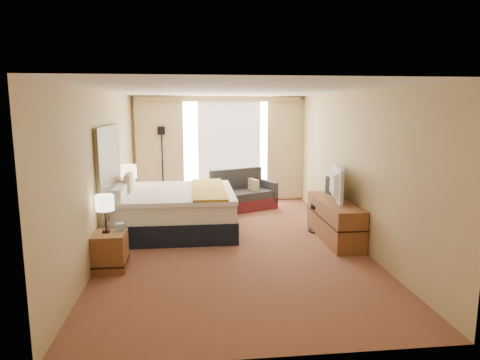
{
  "coord_description": "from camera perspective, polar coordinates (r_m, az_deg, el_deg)",
  "views": [
    {
      "loc": [
        -0.66,
        -7.14,
        2.34
      ],
      "look_at": [
        0.18,
        0.4,
        1.04
      ],
      "focal_mm": 32.0,
      "sensor_mm": 36.0,
      "label": 1
    }
  ],
  "objects": [
    {
      "name": "media_dresser",
      "position": [
        7.82,
        12.48,
        -5.23
      ],
      "size": [
        0.5,
        1.8,
        0.7
      ],
      "primitive_type": "cube",
      "color": "brown",
      "rests_on": "floor"
    },
    {
      "name": "lamp_left",
      "position": [
        6.39,
        -17.59,
        -3.01
      ],
      "size": [
        0.26,
        0.26,
        0.55
      ],
      "color": "black",
      "rests_on": "nightstand_left"
    },
    {
      "name": "floor_lamp",
      "position": [
        10.51,
        -10.37,
        4.05
      ],
      "size": [
        0.24,
        0.24,
        1.87
      ],
      "color": "black",
      "rests_on": "floor"
    },
    {
      "name": "wall_front",
      "position": [
        3.84,
        3.78,
        -5.98
      ],
      "size": [
        4.2,
        0.02,
        2.6
      ],
      "primitive_type": "cube",
      "color": "tan",
      "rests_on": "ground"
    },
    {
      "name": "ceiling",
      "position": [
        7.17,
        -1.11,
        11.83
      ],
      "size": [
        4.2,
        7.0,
        0.02
      ],
      "primitive_type": "cube",
      "color": "silver",
      "rests_on": "wall_back"
    },
    {
      "name": "lamp_right",
      "position": [
        8.74,
        -14.64,
        0.99
      ],
      "size": [
        0.31,
        0.31,
        0.65
      ],
      "color": "black",
      "rests_on": "nightstand_right"
    },
    {
      "name": "tissue_box",
      "position": [
        6.53,
        -15.7,
        -6.03
      ],
      "size": [
        0.15,
        0.15,
        0.11
      ],
      "primitive_type": "cube",
      "rotation": [
        0.0,
        0.0,
        0.29
      ],
      "color": "#8BADD7",
      "rests_on": "nightstand_left"
    },
    {
      "name": "television",
      "position": [
        7.73,
        12.13,
        -0.45
      ],
      "size": [
        0.35,
        1.05,
        0.6
      ],
      "primitive_type": "imported",
      "rotation": [
        0.0,
        0.0,
        1.36
      ],
      "color": "black",
      "rests_on": "media_dresser"
    },
    {
      "name": "headboard",
      "position": [
        7.55,
        -17.0,
        1.25
      ],
      "size": [
        0.06,
        1.85,
        1.5
      ],
      "primitive_type": "cube",
      "color": "black",
      "rests_on": "wall_left"
    },
    {
      "name": "floor",
      "position": [
        7.54,
        -1.05,
        -8.32
      ],
      "size": [
        4.2,
        7.0,
        0.02
      ],
      "primitive_type": "cube",
      "color": "#51171B",
      "rests_on": "ground"
    },
    {
      "name": "desk_chair",
      "position": [
        8.25,
        11.21,
        -3.64
      ],
      "size": [
        0.5,
        0.5,
        1.02
      ],
      "rotation": [
        0.0,
        0.0,
        0.16
      ],
      "color": "black",
      "rests_on": "floor"
    },
    {
      "name": "nightstand_left",
      "position": [
        6.54,
        -16.9,
        -9.08
      ],
      "size": [
        0.45,
        0.52,
        0.55
      ],
      "primitive_type": "cube",
      "color": "brown",
      "rests_on": "floor"
    },
    {
      "name": "curtains",
      "position": [
        10.59,
        -2.8,
        4.7
      ],
      "size": [
        4.12,
        0.19,
        2.56
      ],
      "color": "beige",
      "rests_on": "floor"
    },
    {
      "name": "loveseat",
      "position": [
        9.91,
        0.28,
        -2.13
      ],
      "size": [
        1.64,
        1.31,
        0.91
      ],
      "rotation": [
        0.0,
        0.0,
        0.43
      ],
      "color": "#53171F",
      "rests_on": "floor"
    },
    {
      "name": "telephone",
      "position": [
        8.73,
        -14.34,
        -2.15
      ],
      "size": [
        0.22,
        0.19,
        0.07
      ],
      "primitive_type": "cube",
      "rotation": [
        0.0,
        0.0,
        -0.29
      ],
      "color": "black",
      "rests_on": "nightstand_right"
    },
    {
      "name": "wall_back",
      "position": [
        10.71,
        -2.82,
        4.17
      ],
      "size": [
        4.2,
        0.02,
        2.6
      ],
      "primitive_type": "cube",
      "color": "tan",
      "rests_on": "ground"
    },
    {
      "name": "nightstand_right",
      "position": [
        8.92,
        -14.03,
        -3.93
      ],
      "size": [
        0.45,
        0.52,
        0.55
      ],
      "primitive_type": "cube",
      "color": "brown",
      "rests_on": "floor"
    },
    {
      "name": "wall_right",
      "position": [
        7.72,
        14.64,
        1.7
      ],
      "size": [
        0.02,
        7.0,
        2.6
      ],
      "primitive_type": "cube",
      "color": "tan",
      "rests_on": "ground"
    },
    {
      "name": "wall_left",
      "position": [
        7.36,
        -17.6,
        1.17
      ],
      "size": [
        0.02,
        7.0,
        2.6
      ],
      "primitive_type": "cube",
      "color": "tan",
      "rests_on": "ground"
    },
    {
      "name": "window",
      "position": [
        10.7,
        -1.47,
        4.28
      ],
      "size": [
        2.3,
        0.02,
        2.3
      ],
      "primitive_type": "cube",
      "color": "silver",
      "rests_on": "wall_back"
    },
    {
      "name": "bed",
      "position": [
        8.23,
        -9.02,
        -3.94
      ],
      "size": [
        2.3,
        2.1,
        1.12
      ],
      "color": "black",
      "rests_on": "floor"
    }
  ]
}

